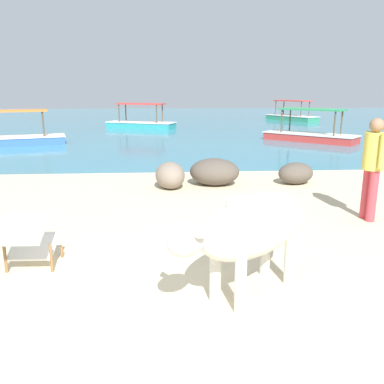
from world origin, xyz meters
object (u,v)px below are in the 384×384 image
deck_chair_near (28,239)px  boat_blue (14,138)px  person_standing (373,162)px  boat_red (310,134)px  cow (252,227)px  boat_teal (141,123)px  boat_green (292,116)px

deck_chair_near → boat_blue: boat_blue is taller
person_standing → boat_red: 10.25m
boat_red → boat_blue: (-11.45, -0.30, 0.00)m
boat_red → boat_blue: size_ratio=0.91×
cow → boat_red: 13.16m
deck_chair_near → boat_red: 13.64m
deck_chair_near → boat_blue: 11.89m
boat_teal → deck_chair_near: bearing=111.2°
deck_chair_near → boat_teal: 17.55m
deck_chair_near → boat_red: (7.38, 11.47, -0.13)m
cow → boat_green: (7.47, 22.80, -0.47)m
deck_chair_near → boat_red: boat_red is taller
deck_chair_near → boat_green: size_ratio=0.21×
boat_teal → boat_blue: size_ratio=1.00×
boat_green → boat_blue: 17.73m
cow → boat_blue: boat_blue is taller
person_standing → boat_teal: (-4.49, 15.98, -0.70)m
boat_teal → boat_blue: (-4.39, -6.38, 0.00)m
person_standing → boat_teal: size_ratio=0.42×
cow → boat_teal: boat_teal is taller
cow → person_standing: 3.31m
boat_green → boat_teal: size_ratio=0.97×
cow → boat_blue: bearing=-102.4°
cow → boat_red: size_ratio=0.49×
cow → boat_teal: (-2.11, 18.26, -0.47)m
boat_red → deck_chair_near: bearing=-80.5°
cow → boat_teal: size_ratio=0.45×
deck_chair_near → boat_blue: (-4.07, 11.17, -0.13)m
deck_chair_near → boat_green: 24.21m
boat_blue → person_standing: bearing=-63.5°
deck_chair_near → person_standing: bearing=-70.2°
boat_green → boat_teal: 10.60m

